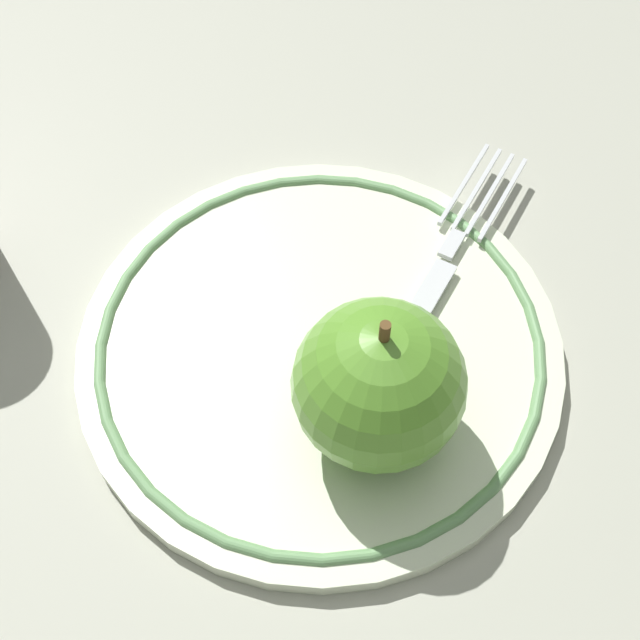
# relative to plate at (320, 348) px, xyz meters

# --- Properties ---
(ground_plane) EXTENTS (2.00, 2.00, 0.00)m
(ground_plane) POSITION_rel_plate_xyz_m (-0.01, 0.02, -0.01)
(ground_plane) COLOR #ABAC9B
(plate) EXTENTS (0.25, 0.25, 0.01)m
(plate) POSITION_rel_plate_xyz_m (0.00, 0.00, 0.00)
(plate) COLOR silver
(plate) RESTS_ON ground_plane
(apple_red_whole) EXTENTS (0.08, 0.08, 0.09)m
(apple_red_whole) POSITION_rel_plate_xyz_m (-0.05, -0.02, 0.05)
(apple_red_whole) COLOR #58942D
(apple_red_whole) RESTS_ON plate
(fork) EXTENTS (0.16, 0.14, 0.00)m
(fork) POSITION_rel_plate_xyz_m (0.03, -0.07, 0.01)
(fork) COLOR silver
(fork) RESTS_ON plate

